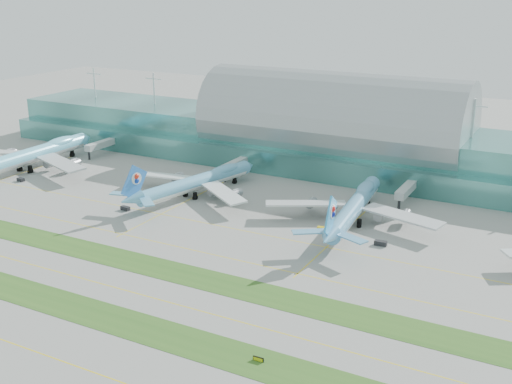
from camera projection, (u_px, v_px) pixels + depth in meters
The scene contains 18 objects.
ground at pixel (167, 274), 186.22m from camera, with size 700.00×700.00×0.00m, color gray.
terminal at pixel (333, 136), 289.59m from camera, with size 340.00×69.10×36.00m.
grass_strip_near at pixel (102, 316), 162.76m from camera, with size 420.00×12.00×0.08m, color #2D591E.
grass_strip_far at pixel (171, 271), 187.88m from camera, with size 420.00×12.00×0.08m, color #2D591E.
taxiline_a at pixel (43, 354), 146.03m from camera, with size 420.00×0.35×0.01m, color yellow.
taxiline_b at pixel (137, 293), 174.49m from camera, with size 420.00×0.35×0.01m, color yellow.
taxiline_c at pixel (201, 252), 201.29m from camera, with size 420.00×0.35×0.01m, color yellow.
taxiline_d at pixel (235, 229), 219.71m from camera, with size 420.00×0.35×0.01m, color yellow.
airliner_a at pixel (32, 154), 287.01m from camera, with size 72.49×82.16×22.64m.
airliner_b at pixel (197, 181), 252.20m from camera, with size 59.70×68.83×19.15m.
airliner_c at pixel (355, 206), 224.14m from camera, with size 63.16×72.08×19.84m.
gse_a at pixel (0, 169), 287.74m from camera, with size 3.55×1.62×1.41m, color #BFB70B.
gse_b at pixel (21, 180), 271.69m from camera, with size 3.20×1.93×1.44m, color black.
gse_c at pixel (125, 208), 237.46m from camera, with size 3.54×1.68×1.49m, color black.
gse_d at pixel (175, 194), 253.64m from camera, with size 3.50×1.78×1.48m, color black.
gse_e at pixel (322, 229), 217.45m from camera, with size 3.25×1.69×1.58m, color #C6A80B.
gse_f at pixel (381, 243), 205.81m from camera, with size 3.98×1.80×1.58m, color black.
taxiway_sign_east at pixel (258, 359), 143.18m from camera, with size 2.67×0.41×1.13m.
Camera 1 is at (102.74, -137.12, 80.99)m, focal length 45.00 mm.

